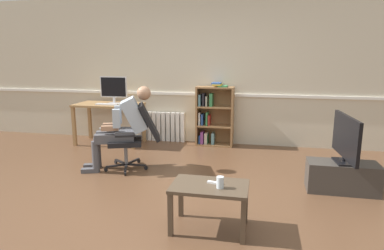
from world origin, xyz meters
The scene contains 15 objects.
ground_plane centered at (0.00, 0.00, 0.00)m, with size 18.00×18.00×0.00m, color brown.
back_wall centered at (0.00, 2.65, 1.35)m, with size 12.00×0.13×2.70m.
computer_desk centered at (-1.70, 2.15, 0.65)m, with size 1.21×0.66×0.76m.
imac_monitor centered at (-1.63, 2.23, 1.04)m, with size 0.52×0.14×0.50m.
keyboard centered at (-1.67, 2.01, 0.77)m, with size 0.41×0.12×0.02m, color silver.
computer_mouse centered at (-1.46, 2.03, 0.77)m, with size 0.06×0.10×0.03m, color white.
bookshelf centered at (0.20, 2.44, 0.54)m, with size 0.68×0.29×1.16m.
radiator centered at (-0.82, 2.54, 0.28)m, with size 0.93×0.08×0.56m.
office_chair centered at (-0.69, 0.91, 0.52)m, with size 0.84×0.69×0.96m.
person_seated centered at (-0.86, 0.84, 0.65)m, with size 1.01×0.62×1.21m.
tv_stand centered at (2.08, 0.61, 0.18)m, with size 0.83×0.36×0.37m.
tv_screen centered at (2.08, 0.61, 0.67)m, with size 0.23×0.89×0.58m.
coffee_table centered at (0.64, -0.63, 0.38)m, with size 0.72×0.46×0.45m.
drinking_glass centered at (0.74, -0.69, 0.50)m, with size 0.07×0.07×0.11m, color silver.
spare_remote centered at (0.68, -0.59, 0.46)m, with size 0.04×0.15×0.02m, color white.
Camera 1 is at (1.09, -3.60, 1.66)m, focal length 31.67 mm.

